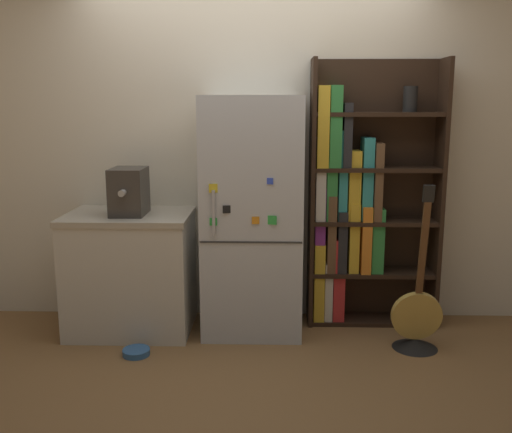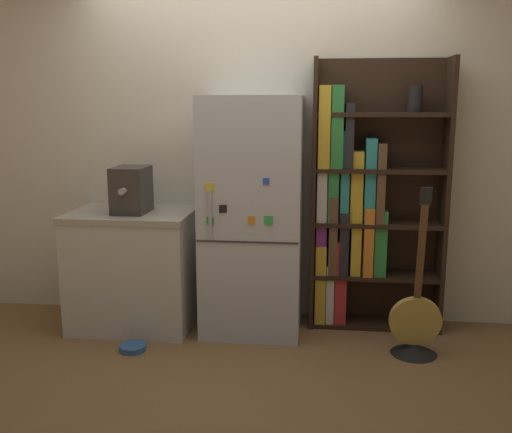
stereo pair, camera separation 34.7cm
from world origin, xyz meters
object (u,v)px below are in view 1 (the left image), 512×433
refrigerator (252,216)px  guitar (416,325)px  pet_bowl (136,352)px  bookshelf (356,204)px  espresso_machine (129,191)px

refrigerator → guitar: bearing=-16.3°
refrigerator → pet_bowl: refrigerator is taller
guitar → pet_bowl: size_ratio=6.24×
refrigerator → guitar: refrigerator is taller
refrigerator → bookshelf: (0.76, 0.18, 0.06)m
espresso_machine → guitar: espresso_machine is taller
bookshelf → espresso_machine: size_ratio=5.32×
refrigerator → guitar: 1.34m
bookshelf → guitar: size_ratio=1.71×
refrigerator → bookshelf: bookshelf is taller
guitar → pet_bowl: bearing=-175.2°
pet_bowl → espresso_machine: bearing=104.4°
refrigerator → bookshelf: size_ratio=0.87×
bookshelf → espresso_machine: bookshelf is taller
refrigerator → guitar: (1.11, -0.33, -0.68)m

